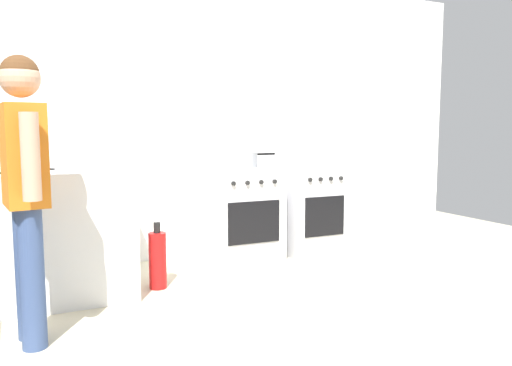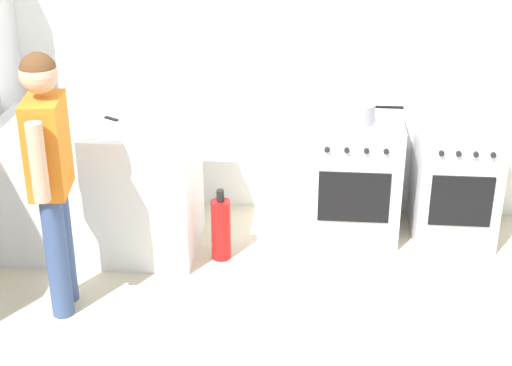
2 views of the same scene
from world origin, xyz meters
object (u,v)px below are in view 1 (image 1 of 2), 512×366
Objects in this scene: pot at (246,160)px; person at (25,177)px; oven_right at (308,209)px; knife_bread at (32,169)px; fire_extinguisher at (158,260)px; knife_carving at (18,173)px; oven_left at (240,214)px.

pot is 2.04m from person.
pot reaches higher than oven_right.
fire_extinguisher is at bearing -15.43° from knife_bread.
pot is (-0.68, -0.09, 0.49)m from oven_right.
knife_carving is 0.61m from person.
pot is at bearing 30.65° from person.
person is at bearing -155.07° from oven_right.
knife_bread is at bearing -174.63° from pot.
oven_right is 0.84m from pot.
knife_bread is 0.63× the size of fire_extinguisher.
oven_right is at bearing 11.98° from knife_carving.
pot is 0.76× the size of fire_extinguisher.
oven_right is at bearing 6.02° from knife_bread.
knife_bread is at bearing 86.92° from person.
knife_bread is 0.95× the size of knife_carving.
pot is (0.02, -0.09, 0.49)m from oven_left.
oven_right is 2.70× the size of knife_bread.
pot is 1.21× the size of knife_bread.
oven_right is 0.54× the size of person.
oven_left reaches higher than fire_extinguisher.
person is (-2.44, -1.13, 0.50)m from oven_right.
pot is 1.15× the size of knife_carving.
person is at bearing -149.35° from pot.
oven_right is at bearing -0.00° from oven_left.
person reaches higher than oven_right.
person reaches higher than pot.
knife_carving is at bearing -166.41° from pot.
oven_right is 2.74m from person.
pot is at bearing -76.34° from oven_left.
oven_left and oven_right have the same top height.
oven_left is at bearing 16.50° from knife_carving.
person is at bearing -86.33° from knife_carving.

